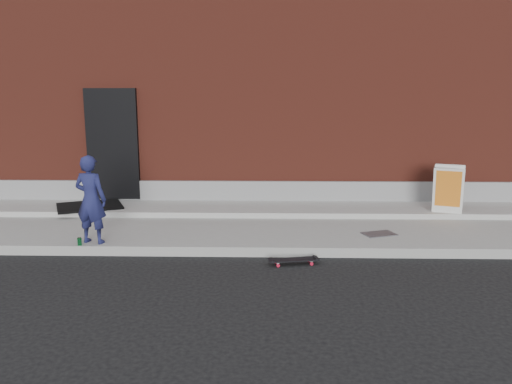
{
  "coord_description": "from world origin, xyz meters",
  "views": [
    {
      "loc": [
        0.57,
        -7.13,
        2.37
      ],
      "look_at": [
        0.38,
        0.8,
        0.84
      ],
      "focal_mm": 35.0,
      "sensor_mm": 36.0,
      "label": 1
    }
  ],
  "objects_px": {
    "child": "(91,200)",
    "skateboard": "(294,260)",
    "soda_can": "(80,242)",
    "pizza_sign": "(448,189)"
  },
  "relations": [
    {
      "from": "child",
      "to": "pizza_sign",
      "type": "bearing_deg",
      "value": -151.48
    },
    {
      "from": "skateboard",
      "to": "soda_can",
      "type": "height_order",
      "value": "soda_can"
    },
    {
      "from": "child",
      "to": "soda_can",
      "type": "height_order",
      "value": "child"
    },
    {
      "from": "skateboard",
      "to": "soda_can",
      "type": "distance_m",
      "value": 3.24
    },
    {
      "from": "soda_can",
      "to": "skateboard",
      "type": "bearing_deg",
      "value": -6.38
    },
    {
      "from": "child",
      "to": "soda_can",
      "type": "relative_size",
      "value": 11.53
    },
    {
      "from": "child",
      "to": "skateboard",
      "type": "bearing_deg",
      "value": -177.43
    },
    {
      "from": "child",
      "to": "skateboard",
      "type": "relative_size",
      "value": 1.88
    },
    {
      "from": "pizza_sign",
      "to": "soda_can",
      "type": "height_order",
      "value": "pizza_sign"
    },
    {
      "from": "skateboard",
      "to": "soda_can",
      "type": "bearing_deg",
      "value": 173.62
    }
  ]
}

